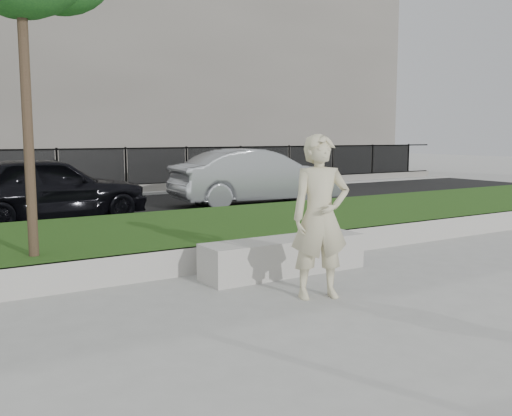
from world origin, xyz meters
TOP-DOWN VIEW (x-y plane):
  - ground at (0.00, 0.00)m, footprint 90.00×90.00m
  - grass_bank at (0.00, 3.00)m, footprint 34.00×4.00m
  - grass_kerb at (0.00, 1.04)m, footprint 34.00×0.08m
  - street at (0.00, 8.50)m, footprint 34.00×7.00m
  - far_pavement at (0.00, 13.00)m, footprint 34.00×3.00m
  - iron_fence at (0.00, 12.00)m, footprint 32.00×0.30m
  - building_facade at (0.00, 20.00)m, footprint 34.00×10.00m
  - stone_bench at (-0.09, 0.40)m, footprint 2.51×0.63m
  - man at (-0.43, -0.84)m, footprint 0.85×0.69m
  - book at (0.61, 0.44)m, footprint 0.28×0.24m
  - car_dark at (-1.96, 7.15)m, footprint 4.64×2.25m
  - car_silver at (3.81, 7.41)m, footprint 4.93×2.14m

SIDE VIEW (x-z plane):
  - ground at x=0.00m, z-range 0.00..0.00m
  - street at x=0.00m, z-range 0.00..0.04m
  - far_pavement at x=0.00m, z-range 0.00..0.12m
  - grass_bank at x=0.00m, z-range 0.00..0.40m
  - grass_kerb at x=0.00m, z-range 0.00..0.40m
  - stone_bench at x=-0.09m, z-range 0.00..0.51m
  - book at x=0.61m, z-range 0.51..0.54m
  - iron_fence at x=0.00m, z-range -0.21..1.29m
  - car_dark at x=-1.96m, z-range 0.04..1.57m
  - car_silver at x=3.81m, z-range 0.04..1.62m
  - man at x=-0.43m, z-range 0.00..2.01m
  - building_facade at x=0.00m, z-range 0.00..10.00m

